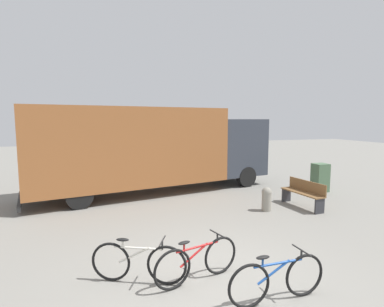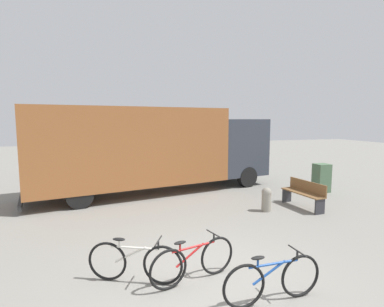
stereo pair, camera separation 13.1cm
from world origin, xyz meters
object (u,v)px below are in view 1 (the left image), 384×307
bicycle_far (277,279)px  utility_box (320,178)px  park_bench (304,192)px  bicycle_near (138,262)px  bollard_near_bench (267,198)px  delivery_truck (154,147)px  bicycle_middle (198,261)px

bicycle_far → utility_box: (5.52, 5.61, 0.17)m
park_bench → bicycle_far: 5.40m
bicycle_near → bicycle_far: (1.93, -1.15, 0.00)m
park_bench → bollard_near_bench: size_ratio=2.17×
park_bench → utility_box: utility_box is taller
delivery_truck → utility_box: bearing=-27.6°
bicycle_middle → delivery_truck: bearing=71.5°
delivery_truck → park_bench: 5.47m
bollard_near_bench → bicycle_middle: bearing=-135.7°
park_bench → bicycle_near: size_ratio=1.03×
park_bench → bicycle_near: park_bench is taller
bicycle_middle → bicycle_far: size_ratio=0.97×
bollard_near_bench → utility_box: size_ratio=0.67×
bicycle_far → bicycle_middle: bearing=135.6°
park_bench → bicycle_near: (-5.50, -2.90, -0.10)m
delivery_truck → bicycle_far: (0.55, -7.41, -1.36)m
delivery_truck → park_bench: size_ratio=6.01×
delivery_truck → bollard_near_bench: (2.80, -3.37, -1.33)m
bicycle_near → bicycle_middle: same height
park_bench → bollard_near_bench: park_bench is taller
bicycle_near → bicycle_middle: size_ratio=0.95×
bicycle_far → utility_box: utility_box is taller
park_bench → bicycle_middle: (-4.54, -3.14, -0.10)m
bicycle_far → bicycle_near: bearing=147.8°
bicycle_near → park_bench: bearing=52.3°
delivery_truck → park_bench: (4.12, -3.36, -1.26)m
park_bench → utility_box: 2.49m
bicycle_middle → bollard_near_bench: bearing=29.4°
park_bench → bicycle_near: 6.22m
delivery_truck → bicycle_far: size_ratio=5.71×
bicycle_middle → bicycle_far: (0.96, -0.90, 0.00)m
delivery_truck → utility_box: 6.44m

